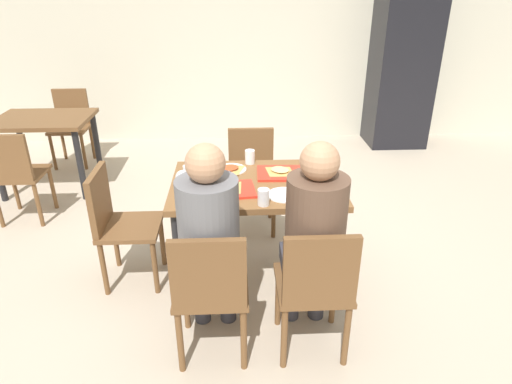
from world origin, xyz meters
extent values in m
cube|color=#B7A893|center=(0.00, 0.00, -0.01)|extent=(10.00, 10.00, 0.02)
cube|color=beige|center=(0.00, 3.20, 1.40)|extent=(10.00, 0.10, 2.80)
cube|color=brown|center=(0.00, 0.00, 0.72)|extent=(1.12, 0.78, 0.04)
cylinder|color=black|center=(-0.50, -0.33, 0.35)|extent=(0.06, 0.06, 0.70)
cylinder|color=black|center=(0.50, -0.33, 0.35)|extent=(0.06, 0.06, 0.70)
cylinder|color=black|center=(-0.50, 0.33, 0.35)|extent=(0.06, 0.06, 0.70)
cylinder|color=black|center=(0.50, 0.33, 0.35)|extent=(0.06, 0.06, 0.70)
cube|color=brown|center=(-0.28, -0.69, 0.42)|extent=(0.40, 0.40, 0.03)
cube|color=brown|center=(-0.28, -0.87, 0.64)|extent=(0.38, 0.04, 0.40)
cylinder|color=brown|center=(-0.45, -0.52, 0.20)|extent=(0.04, 0.04, 0.41)
cylinder|color=brown|center=(-0.11, -0.52, 0.20)|extent=(0.04, 0.04, 0.41)
cylinder|color=brown|center=(-0.45, -0.86, 0.20)|extent=(0.04, 0.04, 0.41)
cylinder|color=brown|center=(-0.11, -0.86, 0.20)|extent=(0.04, 0.04, 0.41)
cube|color=brown|center=(0.28, -0.69, 0.42)|extent=(0.40, 0.40, 0.03)
cube|color=brown|center=(0.28, -0.87, 0.64)|extent=(0.38, 0.04, 0.40)
cylinder|color=brown|center=(0.11, -0.52, 0.20)|extent=(0.04, 0.04, 0.41)
cylinder|color=brown|center=(0.45, -0.52, 0.20)|extent=(0.04, 0.04, 0.41)
cylinder|color=brown|center=(0.11, -0.86, 0.20)|extent=(0.04, 0.04, 0.41)
cylinder|color=brown|center=(0.45, -0.86, 0.20)|extent=(0.04, 0.04, 0.41)
cube|color=brown|center=(0.00, 0.69, 0.42)|extent=(0.40, 0.40, 0.03)
cube|color=brown|center=(0.00, 0.87, 0.64)|extent=(0.38, 0.04, 0.40)
cylinder|color=brown|center=(0.17, 0.52, 0.20)|extent=(0.04, 0.04, 0.41)
cylinder|color=brown|center=(-0.17, 0.52, 0.20)|extent=(0.04, 0.04, 0.41)
cylinder|color=brown|center=(0.17, 0.86, 0.20)|extent=(0.04, 0.04, 0.41)
cylinder|color=brown|center=(-0.17, 0.86, 0.20)|extent=(0.04, 0.04, 0.41)
cube|color=brown|center=(-0.86, 0.00, 0.42)|extent=(0.40, 0.40, 0.03)
cube|color=brown|center=(-1.04, 0.00, 0.64)|extent=(0.04, 0.38, 0.40)
cylinder|color=brown|center=(-0.69, 0.17, 0.20)|extent=(0.04, 0.04, 0.41)
cylinder|color=brown|center=(-0.69, -0.17, 0.20)|extent=(0.04, 0.04, 0.41)
cylinder|color=brown|center=(-1.03, 0.17, 0.20)|extent=(0.04, 0.04, 0.41)
cylinder|color=brown|center=(-1.03, -0.17, 0.20)|extent=(0.04, 0.04, 0.41)
cylinder|color=#383842|center=(-0.36, -0.46, 0.22)|extent=(0.10, 0.10, 0.44)
cylinder|color=#383842|center=(-0.20, -0.46, 0.22)|extent=(0.10, 0.10, 0.44)
cube|color=#383842|center=(-0.28, -0.56, 0.49)|extent=(0.32, 0.28, 0.10)
cylinder|color=slate|center=(-0.28, -0.67, 0.80)|extent=(0.32, 0.32, 0.52)
sphere|color=tan|center=(-0.28, -0.67, 1.15)|extent=(0.20, 0.20, 0.20)
cylinder|color=#383842|center=(0.20, -0.46, 0.22)|extent=(0.10, 0.10, 0.44)
cylinder|color=#383842|center=(0.36, -0.46, 0.22)|extent=(0.10, 0.10, 0.44)
cube|color=#383842|center=(0.28, -0.56, 0.49)|extent=(0.32, 0.28, 0.10)
cylinder|color=brown|center=(0.28, -0.67, 0.80)|extent=(0.32, 0.32, 0.52)
sphere|color=tan|center=(0.28, -0.67, 1.15)|extent=(0.20, 0.20, 0.20)
cube|color=red|center=(-0.20, -0.14, 0.75)|extent=(0.39, 0.30, 0.02)
cube|color=red|center=(0.20, 0.12, 0.75)|extent=(0.37, 0.27, 0.02)
cylinder|color=white|center=(-0.17, 0.22, 0.75)|extent=(0.22, 0.22, 0.01)
cylinder|color=white|center=(0.17, -0.22, 0.75)|extent=(0.22, 0.22, 0.01)
pyramid|color=tan|center=(-0.19, -0.14, 0.77)|extent=(0.25, 0.26, 0.01)
ellipsoid|color=#4C7233|center=(-0.19, -0.14, 0.78)|extent=(0.18, 0.18, 0.01)
pyramid|color=tan|center=(0.17, 0.13, 0.77)|extent=(0.25, 0.24, 0.01)
ellipsoid|color=#D8C67F|center=(0.17, 0.13, 0.78)|extent=(0.17, 0.17, 0.01)
pyramid|color=tan|center=(-0.18, 0.20, 0.76)|extent=(0.25, 0.24, 0.01)
ellipsoid|color=#B74723|center=(-0.18, 0.20, 0.77)|extent=(0.18, 0.17, 0.01)
cylinder|color=white|center=(-0.03, 0.33, 0.79)|extent=(0.07, 0.07, 0.10)
cylinder|color=white|center=(0.03, -0.33, 0.79)|extent=(0.07, 0.07, 0.10)
cylinder|color=white|center=(-0.45, 0.06, 0.79)|extent=(0.07, 0.07, 0.10)
cylinder|color=#B7BCC6|center=(0.47, 0.02, 0.80)|extent=(0.07, 0.07, 0.12)
cylinder|color=orange|center=(-0.36, 0.22, 0.82)|extent=(0.06, 0.06, 0.16)
sphere|color=silver|center=(-0.47, -0.02, 0.79)|extent=(0.10, 0.10, 0.10)
cube|color=black|center=(1.95, 2.85, 0.95)|extent=(0.70, 0.60, 1.90)
cube|color=brown|center=(-2.00, 1.63, 0.72)|extent=(0.90, 0.70, 0.04)
cylinder|color=black|center=(-1.61, 1.34, 0.35)|extent=(0.06, 0.06, 0.70)
cylinder|color=black|center=(-2.39, 1.92, 0.35)|extent=(0.06, 0.06, 0.70)
cylinder|color=black|center=(-1.61, 1.92, 0.35)|extent=(0.06, 0.06, 0.70)
cube|color=brown|center=(-2.00, 0.98, 0.42)|extent=(0.40, 0.40, 0.03)
cube|color=brown|center=(-2.00, 0.80, 0.64)|extent=(0.38, 0.04, 0.40)
cylinder|color=brown|center=(-2.17, 1.15, 0.20)|extent=(0.04, 0.04, 0.41)
cylinder|color=brown|center=(-1.83, 1.15, 0.20)|extent=(0.04, 0.04, 0.41)
cylinder|color=brown|center=(-1.83, 0.81, 0.20)|extent=(0.04, 0.04, 0.41)
cube|color=brown|center=(-2.00, 2.28, 0.42)|extent=(0.40, 0.40, 0.03)
cube|color=brown|center=(-2.00, 2.46, 0.64)|extent=(0.38, 0.04, 0.40)
cylinder|color=brown|center=(-1.83, 2.11, 0.20)|extent=(0.04, 0.04, 0.41)
cylinder|color=brown|center=(-2.17, 2.11, 0.20)|extent=(0.04, 0.04, 0.41)
cylinder|color=brown|center=(-1.83, 2.45, 0.20)|extent=(0.04, 0.04, 0.41)
cylinder|color=brown|center=(-2.17, 2.45, 0.20)|extent=(0.04, 0.04, 0.41)
camera|label=1|loc=(-0.13, -2.68, 1.95)|focal=31.23mm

